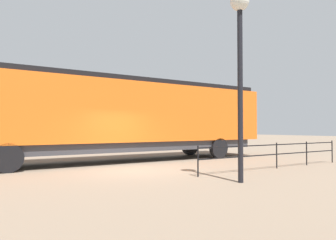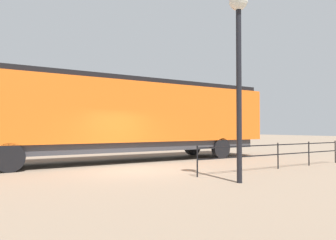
# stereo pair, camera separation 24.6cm
# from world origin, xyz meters

# --- Properties ---
(ground_plane) EXTENTS (120.00, 120.00, 0.00)m
(ground_plane) POSITION_xyz_m (0.00, 0.00, 0.00)
(ground_plane) COLOR #84705B
(locomotive) EXTENTS (2.90, 16.23, 4.07)m
(locomotive) POSITION_xyz_m (-3.27, 1.44, 2.29)
(locomotive) COLOR orange
(locomotive) RESTS_ON ground_plane
(lamp_post) EXTENTS (0.58, 0.58, 5.82)m
(lamp_post) POSITION_xyz_m (4.22, 1.38, 4.34)
(lamp_post) COLOR black
(lamp_post) RESTS_ON ground_plane
(platform_fence) EXTENTS (0.05, 8.26, 1.05)m
(platform_fence) POSITION_xyz_m (2.63, 5.11, 0.69)
(platform_fence) COLOR black
(platform_fence) RESTS_ON ground_plane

